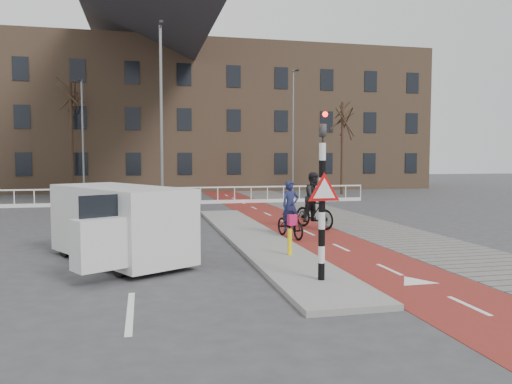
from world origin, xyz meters
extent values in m
plane|color=#38383A|center=(0.00, 0.00, 0.00)|extent=(120.00, 120.00, 0.00)
cube|color=maroon|center=(1.50, 10.00, 0.01)|extent=(2.50, 60.00, 0.01)
cube|color=slate|center=(4.30, 10.00, 0.01)|extent=(3.00, 60.00, 0.01)
cube|color=gray|center=(-0.70, 4.00, 0.06)|extent=(1.80, 16.00, 0.12)
cylinder|color=black|center=(-0.60, -2.00, 1.56)|extent=(0.14, 0.14, 2.88)
imported|color=black|center=(-0.60, -2.00, 3.40)|extent=(0.13, 0.16, 0.80)
cylinder|color=#FF0C05|center=(-0.60, -2.14, 3.58)|extent=(0.11, 0.02, 0.11)
cylinder|color=yellow|center=(-0.49, 0.71, 0.46)|extent=(0.12, 0.12, 0.69)
imported|color=black|center=(0.55, 4.10, 0.49)|extent=(0.95, 1.91, 0.96)
imported|color=#1B2049|center=(0.55, 4.10, 1.08)|extent=(0.67, 0.50, 1.67)
cube|color=#C41B54|center=(0.45, 3.56, 0.68)|extent=(0.32, 0.23, 0.35)
imported|color=black|center=(2.06, 6.01, 0.61)|extent=(1.35, 2.06, 1.20)
imported|color=black|center=(2.06, 6.01, 1.19)|extent=(1.13, 1.03, 1.89)
cube|color=silver|center=(-4.86, 1.46, 1.04)|extent=(3.85, 4.84, 1.82)
cube|color=#25791A|center=(-5.77, 1.46, 0.94)|extent=(1.48, 2.52, 0.55)
cube|color=#25791A|center=(-3.94, 1.46, 0.94)|extent=(1.48, 2.52, 0.55)
cube|color=black|center=(-4.86, -0.46, 1.44)|extent=(1.44, 0.86, 0.90)
cylinder|color=black|center=(-4.75, -0.27, 0.32)|extent=(0.52, 0.66, 0.64)
cylinder|color=black|center=(-3.41, 0.51, 0.32)|extent=(0.52, 0.66, 0.64)
cylinder|color=black|center=(-6.30, 2.40, 0.32)|extent=(0.52, 0.66, 0.64)
cylinder|color=black|center=(-4.96, 3.18, 0.32)|extent=(0.52, 0.66, 0.64)
cube|color=silver|center=(-5.00, 17.00, 0.95)|extent=(28.00, 0.08, 0.08)
cube|color=silver|center=(-5.00, 17.00, 0.10)|extent=(28.00, 0.10, 0.20)
cube|color=#7F6047|center=(-3.00, 32.00, 6.00)|extent=(46.00, 10.00, 12.00)
cylinder|color=#312016|center=(-9.14, 25.70, 4.00)|extent=(0.22, 0.22, 8.00)
cylinder|color=#312016|center=(9.86, 22.07, 3.33)|extent=(0.22, 0.22, 6.66)
cylinder|color=slate|center=(-3.44, 10.03, 4.14)|extent=(0.12, 0.12, 8.28)
cylinder|color=slate|center=(-7.83, 20.64, 3.72)|extent=(0.12, 0.12, 7.43)
cylinder|color=slate|center=(5.87, 21.24, 4.31)|extent=(0.12, 0.12, 8.62)
camera|label=1|loc=(-4.24, -11.82, 2.71)|focal=35.00mm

